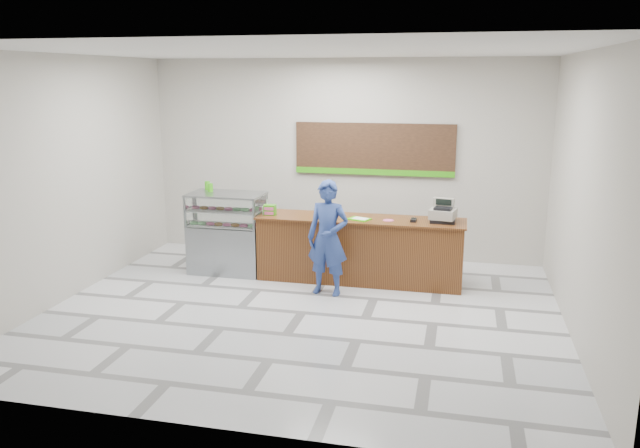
% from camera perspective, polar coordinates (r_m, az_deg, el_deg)
% --- Properties ---
extents(floor, '(7.00, 7.00, 0.00)m').
position_cam_1_polar(floor, '(8.71, -1.68, -8.10)').
color(floor, silver).
rests_on(floor, ground).
extents(back_wall, '(7.00, 0.00, 7.00)m').
position_cam_1_polar(back_wall, '(11.13, 2.16, 5.93)').
color(back_wall, '#B5B0A6').
rests_on(back_wall, floor).
extents(ceiling, '(7.00, 7.00, 0.00)m').
position_cam_1_polar(ceiling, '(8.12, -1.85, 15.56)').
color(ceiling, silver).
rests_on(ceiling, back_wall).
extents(sales_counter, '(3.26, 0.76, 1.03)m').
position_cam_1_polar(sales_counter, '(9.88, 3.66, -2.35)').
color(sales_counter, brown).
rests_on(sales_counter, floor).
extents(display_case, '(1.22, 0.72, 1.33)m').
position_cam_1_polar(display_case, '(10.41, -8.47, -0.74)').
color(display_case, gray).
rests_on(display_case, floor).
extents(menu_board, '(2.80, 0.06, 0.90)m').
position_cam_1_polar(menu_board, '(10.98, 4.97, 6.75)').
color(menu_board, black).
rests_on(menu_board, back_wall).
extents(cash_register, '(0.43, 0.45, 0.35)m').
position_cam_1_polar(cash_register, '(9.64, 11.18, 0.97)').
color(cash_register, black).
rests_on(cash_register, sales_counter).
extents(card_terminal, '(0.09, 0.17, 0.04)m').
position_cam_1_polar(card_terminal, '(9.60, 8.55, 0.36)').
color(card_terminal, black).
rests_on(card_terminal, sales_counter).
extents(serving_tray, '(0.38, 0.33, 0.02)m').
position_cam_1_polar(serving_tray, '(9.65, 3.61, 0.46)').
color(serving_tray, '#45D806').
rests_on(serving_tray, sales_counter).
extents(napkin_box, '(0.18, 0.18, 0.13)m').
position_cam_1_polar(napkin_box, '(10.06, -4.78, 1.31)').
color(napkin_box, white).
rests_on(napkin_box, sales_counter).
extents(straw_cup, '(0.08, 0.08, 0.13)m').
position_cam_1_polar(straw_cup, '(10.05, -4.81, 1.28)').
color(straw_cup, silver).
rests_on(straw_cup, sales_counter).
extents(promo_box, '(0.19, 0.13, 0.17)m').
position_cam_1_polar(promo_box, '(9.97, -4.60, 1.30)').
color(promo_box, '#36A311').
rests_on(promo_box, sales_counter).
extents(donut_decal, '(0.17, 0.17, 0.00)m').
position_cam_1_polar(donut_decal, '(9.63, 6.27, 0.34)').
color(donut_decal, '#D3528A').
rests_on(donut_decal, sales_counter).
extents(green_cup_left, '(0.09, 0.09, 0.14)m').
position_cam_1_polar(green_cup_left, '(10.66, -10.25, 3.49)').
color(green_cup_left, '#36A311').
rests_on(green_cup_left, display_case).
extents(green_cup_right, '(0.09, 0.09, 0.13)m').
position_cam_1_polar(green_cup_right, '(10.47, -10.00, 3.31)').
color(green_cup_right, '#36A311').
rests_on(green_cup_right, display_case).
extents(customer, '(0.68, 0.49, 1.72)m').
position_cam_1_polar(customer, '(9.21, 0.73, -1.28)').
color(customer, navy).
rests_on(customer, floor).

